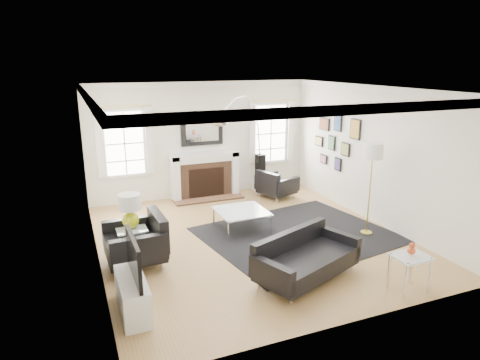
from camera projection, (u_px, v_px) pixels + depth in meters
name	position (u px, v px, depth m)	size (l,w,h in m)	color
floor	(250.00, 238.00, 8.16)	(6.00, 6.00, 0.00)	#A57D45
back_wall	(202.00, 140.00, 10.46)	(5.50, 0.04, 2.80)	silver
front_wall	(351.00, 222.00, 5.11)	(5.50, 0.04, 2.80)	silver
left_wall	(92.00, 183.00, 6.78)	(0.04, 6.00, 2.80)	silver
right_wall	(373.00, 155.00, 8.79)	(0.04, 6.00, 2.80)	silver
ceiling	(251.00, 89.00, 7.41)	(5.50, 6.00, 0.02)	white
crown_molding	(251.00, 92.00, 7.43)	(5.50, 6.00, 0.12)	white
fireplace	(205.00, 176.00, 10.51)	(1.70, 0.69, 1.11)	white
mantel_mirror	(202.00, 130.00, 10.35)	(1.05, 0.07, 0.75)	black
window_left	(124.00, 143.00, 9.72)	(1.24, 0.15, 1.62)	white
window_right	(271.00, 133.00, 11.07)	(1.24, 0.15, 1.62)	white
gallery_wall	(336.00, 138.00, 9.89)	(0.04, 1.73, 1.29)	black
tv_unit	(133.00, 290.00, 5.67)	(0.35, 1.00, 1.09)	white
area_rug	(298.00, 235.00, 8.30)	(3.43, 2.86, 0.01)	black
sofa	(304.00, 259.00, 6.61)	(1.93, 1.38, 0.58)	black
armchair_left	(139.00, 242.00, 7.03)	(0.96, 1.06, 0.70)	black
armchair_right	(275.00, 185.00, 10.50)	(0.99, 1.05, 0.57)	black
coffee_table	(241.00, 212.00, 8.43)	(0.95, 0.95, 0.42)	silver
side_table_left	(132.00, 234.00, 7.22)	(0.50, 0.50, 0.55)	silver
nesting_table	(410.00, 263.00, 6.18)	(0.51, 0.43, 0.56)	silver
gourd_lamp	(130.00, 209.00, 7.10)	(0.37, 0.37, 0.60)	yellow
orange_vase	(412.00, 249.00, 6.12)	(0.12, 0.12, 0.19)	#C43F19
arc_floor_lamp	(242.00, 144.00, 9.80)	(1.85, 1.71, 2.62)	silver
stick_floor_lamp	(373.00, 156.00, 7.96)	(0.36, 0.36, 1.80)	gold
speaker_tower	(260.00, 173.00, 10.91)	(0.20, 0.20, 0.99)	black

